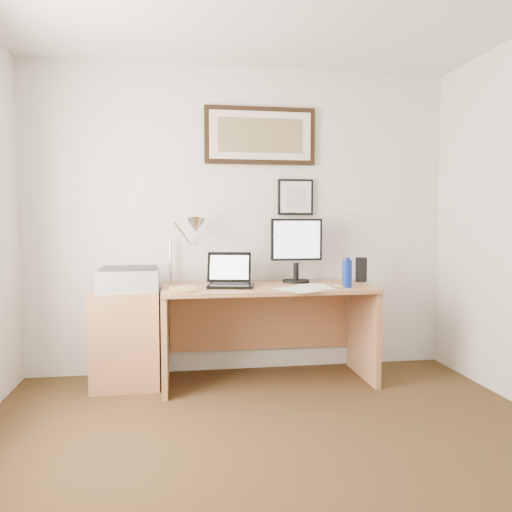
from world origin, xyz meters
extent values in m
plane|color=#422C17|center=(0.00, 0.00, 0.00)|extent=(4.00, 4.00, 0.00)
cube|color=silver|center=(0.00, 2.00, 1.25)|extent=(3.50, 0.02, 2.50)
cube|color=#A76B46|center=(-0.92, 1.68, 0.36)|extent=(0.50, 0.40, 0.73)
cylinder|color=#0B279A|center=(0.73, 1.46, 0.85)|extent=(0.07, 0.07, 0.21)
cylinder|color=#0B279A|center=(0.73, 1.46, 0.97)|extent=(0.04, 0.04, 0.02)
cube|color=black|center=(0.96, 1.77, 0.85)|extent=(0.11, 0.11, 0.20)
cube|color=white|center=(0.33, 1.39, 0.75)|extent=(0.34, 0.39, 0.00)
cube|color=white|center=(0.49, 1.51, 0.75)|extent=(0.23, 0.32, 0.00)
cube|color=#E5CE6C|center=(0.68, 1.48, 0.76)|extent=(0.08, 0.08, 0.01)
cylinder|color=white|center=(0.63, 1.51, 0.76)|extent=(0.14, 0.06, 0.02)
imported|color=tan|center=(-0.59, 1.49, 0.76)|extent=(0.21, 0.27, 0.02)
cube|color=#A76B46|center=(0.15, 1.63, 0.73)|extent=(1.60, 0.70, 0.03)
cube|color=#A76B46|center=(-0.63, 1.63, 0.36)|extent=(0.04, 0.65, 0.72)
cube|color=#A76B46|center=(0.93, 1.63, 0.36)|extent=(0.04, 0.65, 0.72)
cube|color=#A76B46|center=(0.15, 1.96, 0.45)|extent=(1.50, 0.03, 0.55)
cube|color=black|center=(-0.14, 1.60, 0.76)|extent=(0.38, 0.30, 0.02)
cube|color=black|center=(-0.14, 1.63, 0.78)|extent=(0.30, 0.18, 0.00)
cube|color=black|center=(-0.14, 1.73, 0.89)|extent=(0.35, 0.14, 0.23)
cube|color=white|center=(-0.14, 1.72, 0.89)|extent=(0.30, 0.11, 0.18)
cylinder|color=black|center=(0.42, 1.82, 0.76)|extent=(0.22, 0.22, 0.02)
cylinder|color=black|center=(0.42, 1.82, 0.84)|extent=(0.04, 0.04, 0.14)
cube|color=black|center=(0.42, 1.81, 1.10)|extent=(0.42, 0.04, 0.34)
cube|color=white|center=(0.42, 1.79, 1.10)|extent=(0.38, 0.01, 0.30)
cube|color=#9F9FA2|center=(-0.89, 1.66, 0.81)|extent=(0.44, 0.34, 0.16)
cube|color=#2F2F2F|center=(-0.89, 1.66, 0.90)|extent=(0.40, 0.30, 0.02)
cylinder|color=silver|center=(-0.59, 1.92, 0.93)|extent=(0.02, 0.02, 0.36)
cylinder|color=silver|center=(-0.49, 1.86, 1.15)|extent=(0.15, 0.23, 0.19)
cone|color=silver|center=(-0.39, 1.80, 1.21)|extent=(0.16, 0.18, 0.15)
cube|color=black|center=(0.15, 1.98, 1.95)|extent=(0.92, 0.03, 0.47)
cube|color=beige|center=(0.15, 1.96, 1.95)|extent=(0.84, 0.01, 0.39)
cube|color=brown|center=(0.15, 1.95, 1.95)|extent=(0.70, 0.00, 0.28)
cube|color=black|center=(0.45, 1.98, 1.45)|extent=(0.30, 0.02, 0.30)
cube|color=white|center=(0.45, 1.96, 1.45)|extent=(0.26, 0.00, 0.26)
cube|color=#B6BCC1|center=(0.45, 1.96, 1.45)|extent=(0.17, 0.00, 0.17)
camera|label=1|loc=(-0.52, -2.13, 1.25)|focal=35.00mm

